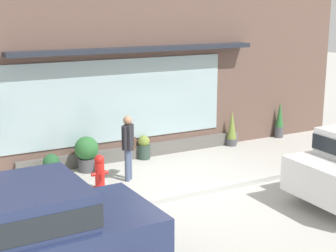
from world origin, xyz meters
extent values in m
plane|color=#B2AFA8|center=(0.00, 0.00, 0.00)|extent=(60.00, 60.00, 0.00)
cube|color=#B2B2AD|center=(0.00, -0.20, 0.06)|extent=(14.00, 0.24, 0.12)
cube|color=brown|center=(0.00, 3.20, 2.31)|extent=(14.00, 0.36, 4.61)
cube|color=#9EB7BC|center=(-0.53, 3.00, 1.66)|extent=(6.27, 0.03, 2.18)
cube|color=#232833|center=(0.00, 2.85, 3.00)|extent=(6.87, 0.56, 0.12)
cube|color=#605E59|center=(0.00, 2.98, 0.18)|extent=(6.67, 0.20, 0.36)
cylinder|color=red|center=(-1.83, 1.13, 0.03)|extent=(0.32, 0.32, 0.06)
cylinder|color=red|center=(-1.83, 1.13, 0.35)|extent=(0.22, 0.22, 0.59)
sphere|color=red|center=(-1.83, 1.13, 0.71)|extent=(0.23, 0.23, 0.23)
cylinder|color=red|center=(-1.98, 1.13, 0.38)|extent=(0.10, 0.09, 0.09)
cylinder|color=red|center=(-1.69, 1.13, 0.38)|extent=(0.10, 0.09, 0.09)
cylinder|color=red|center=(-1.83, 0.98, 0.38)|extent=(0.09, 0.10, 0.09)
cylinder|color=#475675|center=(-0.93, 1.48, 0.39)|extent=(0.12, 0.12, 0.78)
cylinder|color=#475675|center=(-1.05, 1.35, 0.39)|extent=(0.12, 0.12, 0.78)
cube|color=#232328|center=(-0.99, 1.42, 1.07)|extent=(0.37, 0.37, 0.58)
sphere|color=#A37556|center=(-0.99, 1.42, 1.47)|extent=(0.21, 0.21, 0.21)
cylinder|color=#232328|center=(-0.85, 1.57, 1.09)|extent=(0.08, 0.08, 0.56)
cylinder|color=#232328|center=(-1.14, 1.26, 1.09)|extent=(0.08, 0.08, 0.56)
cube|color=#472D1E|center=(-0.77, 1.62, 0.83)|extent=(0.24, 0.24, 0.28)
cube|color=navy|center=(-4.36, -2.34, 0.68)|extent=(4.07, 1.94, 0.74)
cube|color=navy|center=(-4.56, -2.35, 1.32)|extent=(2.26, 1.74, 0.61)
cube|color=#1E2328|center=(-4.56, -2.35, 1.32)|extent=(2.30, 1.76, 0.34)
cylinder|color=black|center=(-3.14, -1.38, 0.31)|extent=(0.62, 0.20, 0.62)
cylinder|color=black|center=(2.10, -1.44, 0.31)|extent=(0.62, 0.19, 0.61)
cylinder|color=#4C4C51|center=(-1.64, 2.53, 0.17)|extent=(0.44, 0.44, 0.34)
sphere|color=#2D6B33|center=(-1.64, 2.53, 0.60)|extent=(0.60, 0.60, 0.60)
cylinder|color=#4C4C51|center=(4.94, 2.86, 0.17)|extent=(0.28, 0.28, 0.35)
cone|color=#2D6B33|center=(4.94, 2.86, 0.75)|extent=(0.25, 0.25, 0.81)
cylinder|color=#33473D|center=(0.11, 2.82, 0.19)|extent=(0.34, 0.34, 0.39)
sphere|color=olive|center=(0.11, 2.82, 0.50)|extent=(0.32, 0.32, 0.32)
sphere|color=orange|center=(0.16, 2.81, 0.57)|extent=(0.09, 0.09, 0.09)
cylinder|color=#4C4C51|center=(3.02, 2.78, 0.11)|extent=(0.32, 0.32, 0.22)
cone|color=olive|center=(3.02, 2.78, 0.65)|extent=(0.28, 0.28, 0.86)
cylinder|color=#9E6042|center=(-2.57, 2.46, 0.11)|extent=(0.28, 0.28, 0.23)
sphere|color=#23562D|center=(-2.57, 2.46, 0.40)|extent=(0.40, 0.40, 0.40)
camera|label=1|loc=(-5.71, -9.19, 4.07)|focal=54.01mm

